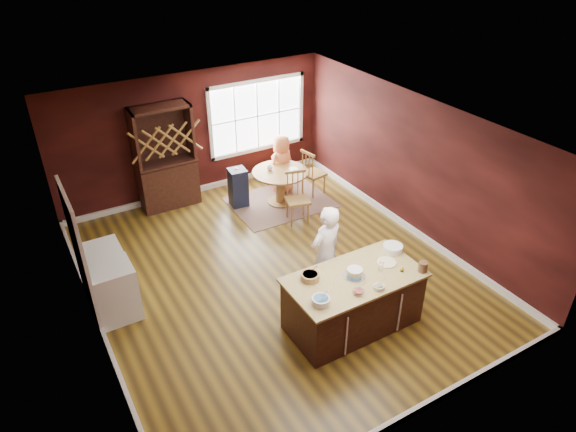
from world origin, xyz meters
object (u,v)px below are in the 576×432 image
object	(u,v)px
layer_cake	(355,273)
dining_table	(280,180)
hutch	(165,158)
dryer	(105,270)
chair_south	(298,198)
toddler	(240,170)
seated_woman	(282,164)
kitchen_island	(353,302)
baker	(326,254)
high_chair	(238,187)
washer	(115,292)
chair_north	(277,164)
chair_east	(314,172)

from	to	relation	value
layer_cake	dining_table	bearing A→B (deg)	76.37
hutch	dryer	distance (m)	3.04
chair_south	toddler	xyz separation A→B (m)	(-0.67, 1.20, 0.27)
dining_table	seated_woman	size ratio (longest dim) A/B	0.88
kitchen_island	baker	xyz separation A→B (m)	(0.01, 0.78, 0.40)
layer_cake	chair_south	xyz separation A→B (m)	(0.85, 2.99, -0.45)
baker	hutch	world-z (taller)	hutch
chair_south	dryer	xyz separation A→B (m)	(-3.88, -0.34, -0.09)
baker	seated_woman	distance (m)	3.70
hutch	kitchen_island	bearing A→B (deg)	-76.93
layer_cake	hutch	xyz separation A→B (m)	(-1.14, 4.94, 0.12)
baker	seated_woman	xyz separation A→B (m)	(1.20, 3.49, -0.17)
high_chair	chair_south	bearing A→B (deg)	-53.50
baker	dryer	world-z (taller)	baker
dining_table	washer	xyz separation A→B (m)	(-3.95, -1.83, -0.07)
dining_table	seated_woman	xyz separation A→B (m)	(0.29, 0.43, 0.13)
baker	chair_north	xyz separation A→B (m)	(1.27, 3.84, -0.33)
seated_woman	high_chair	size ratio (longest dim) A/B	1.53
seated_woman	hutch	size ratio (longest dim) A/B	0.61
hutch	washer	xyz separation A→B (m)	(-1.88, -2.94, -0.64)
toddler	dryer	bearing A→B (deg)	-154.34
dryer	kitchen_island	bearing A→B (deg)	-41.19
high_chair	toddler	size ratio (longest dim) A/B	3.37
kitchen_island	chair_south	bearing A→B (deg)	74.23
toddler	washer	size ratio (longest dim) A/B	0.28
layer_cake	chair_south	distance (m)	3.14
hutch	dryer	bearing A→B (deg)	-129.27
baker	chair_east	distance (m)	3.54
layer_cake	hutch	distance (m)	5.08
hutch	washer	bearing A→B (deg)	-122.60
dining_table	chair_north	distance (m)	0.86
dining_table	washer	size ratio (longest dim) A/B	1.28
kitchen_island	chair_east	distance (m)	4.23
chair_north	high_chair	distance (m)	1.25
layer_cake	chair_east	distance (m)	4.25
dryer	chair_east	bearing A→B (deg)	13.93
chair_south	high_chair	xyz separation A→B (m)	(-0.74, 1.21, -0.10)
hutch	chair_east	bearing A→B (deg)	-20.81
baker	chair_south	bearing A→B (deg)	-122.01
chair_north	high_chair	world-z (taller)	chair_north
kitchen_island	dining_table	bearing A→B (deg)	76.50
seated_woman	dryer	bearing A→B (deg)	6.01
kitchen_island	high_chair	xyz separation A→B (m)	(0.10, 4.20, -0.00)
chair_north	washer	distance (m)	5.04
seated_woman	chair_north	bearing A→B (deg)	-116.37
chair_east	chair_south	world-z (taller)	chair_south
dining_table	hutch	xyz separation A→B (m)	(-2.07, 1.11, 0.57)
chair_north	seated_woman	distance (m)	0.39
layer_cake	toddler	xyz separation A→B (m)	(0.18, 4.18, -0.17)
high_chair	hutch	bearing A→B (deg)	154.09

